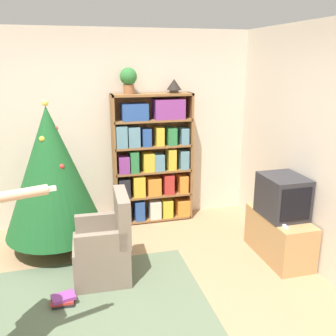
{
  "coord_description": "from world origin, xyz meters",
  "views": [
    {
      "loc": [
        -0.39,
        -2.89,
        2.21
      ],
      "look_at": [
        0.63,
        0.95,
        1.05
      ],
      "focal_mm": 40.0,
      "sensor_mm": 36.0,
      "label": 1
    }
  ],
  "objects_px": {
    "christmas_tree": "(51,172)",
    "table_lamp": "(174,85)",
    "television": "(283,196)",
    "armchair": "(105,249)",
    "bookshelf": "(152,160)",
    "potted_plant": "(128,79)"
  },
  "relations": [
    {
      "from": "table_lamp",
      "to": "bookshelf",
      "type": "bearing_deg",
      "value": -177.9
    },
    {
      "from": "christmas_tree",
      "to": "table_lamp",
      "type": "bearing_deg",
      "value": 18.16
    },
    {
      "from": "christmas_tree",
      "to": "table_lamp",
      "type": "distance_m",
      "value": 1.93
    },
    {
      "from": "christmas_tree",
      "to": "armchair",
      "type": "relative_size",
      "value": 1.94
    },
    {
      "from": "bookshelf",
      "to": "christmas_tree",
      "type": "relative_size",
      "value": 1.0
    },
    {
      "from": "armchair",
      "to": "potted_plant",
      "type": "xyz_separation_m",
      "value": [
        0.5,
        1.32,
        1.65
      ]
    },
    {
      "from": "armchair",
      "to": "christmas_tree",
      "type": "bearing_deg",
      "value": -145.21
    },
    {
      "from": "potted_plant",
      "to": "table_lamp",
      "type": "distance_m",
      "value": 0.61
    },
    {
      "from": "television",
      "to": "potted_plant",
      "type": "bearing_deg",
      "value": 136.51
    },
    {
      "from": "bookshelf",
      "to": "table_lamp",
      "type": "relative_size",
      "value": 8.9
    },
    {
      "from": "television",
      "to": "table_lamp",
      "type": "distance_m",
      "value": 2.0
    },
    {
      "from": "bookshelf",
      "to": "television",
      "type": "bearing_deg",
      "value": -49.5
    },
    {
      "from": "television",
      "to": "armchair",
      "type": "xyz_separation_m",
      "value": [
        -1.97,
        0.08,
        -0.42
      ]
    },
    {
      "from": "television",
      "to": "potted_plant",
      "type": "distance_m",
      "value": 2.37
    },
    {
      "from": "television",
      "to": "christmas_tree",
      "type": "distance_m",
      "value": 2.64
    },
    {
      "from": "television",
      "to": "table_lamp",
      "type": "height_order",
      "value": "table_lamp"
    },
    {
      "from": "christmas_tree",
      "to": "armchair",
      "type": "height_order",
      "value": "christmas_tree"
    },
    {
      "from": "potted_plant",
      "to": "table_lamp",
      "type": "xyz_separation_m",
      "value": [
        0.6,
        -0.0,
        -0.09
      ]
    },
    {
      "from": "television",
      "to": "table_lamp",
      "type": "relative_size",
      "value": 2.62
    },
    {
      "from": "christmas_tree",
      "to": "table_lamp",
      "type": "height_order",
      "value": "table_lamp"
    },
    {
      "from": "bookshelf",
      "to": "table_lamp",
      "type": "bearing_deg",
      "value": 2.1
    },
    {
      "from": "bookshelf",
      "to": "christmas_tree",
      "type": "height_order",
      "value": "christmas_tree"
    }
  ]
}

